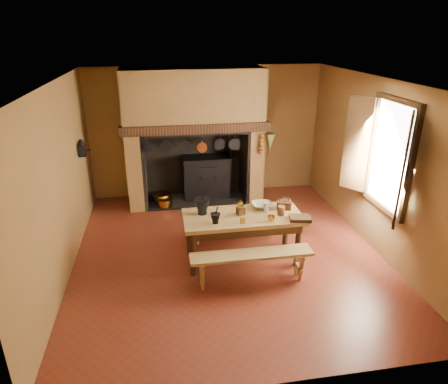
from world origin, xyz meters
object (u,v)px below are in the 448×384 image
(bench_front, at_px, (251,261))
(wicker_basket, at_px, (284,205))
(work_table, at_px, (243,222))
(coffee_grinder, at_px, (241,210))
(iron_range, at_px, (207,176))
(mixing_bowl, at_px, (262,205))

(bench_front, xyz_separation_m, wicker_basket, (0.71, 0.78, 0.50))
(work_table, distance_m, wicker_basket, 0.75)
(bench_front, distance_m, coffee_grinder, 0.84)
(iron_range, bearing_deg, bench_front, -86.03)
(work_table, relative_size, wicker_basket, 7.22)
(iron_range, height_order, wicker_basket, iron_range)
(wicker_basket, bearing_deg, coffee_grinder, -158.21)
(coffee_grinder, relative_size, mixing_bowl, 0.56)
(coffee_grinder, distance_m, mixing_bowl, 0.44)
(iron_range, xyz_separation_m, bench_front, (0.23, -3.36, -0.11))
(coffee_grinder, relative_size, wicker_basket, 0.71)
(iron_range, distance_m, bench_front, 3.37)
(bench_front, xyz_separation_m, mixing_bowl, (0.36, 0.87, 0.47))
(iron_range, bearing_deg, coffee_grinder, -85.59)
(mixing_bowl, relative_size, wicker_basket, 1.28)
(work_table, distance_m, mixing_bowl, 0.46)
(iron_range, relative_size, coffee_grinder, 8.73)
(bench_front, bearing_deg, iron_range, 93.97)
(bench_front, relative_size, mixing_bowl, 5.45)
(bench_front, relative_size, wicker_basket, 6.98)
(work_table, bearing_deg, mixing_bowl, 31.85)
(bench_front, bearing_deg, work_table, 90.00)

